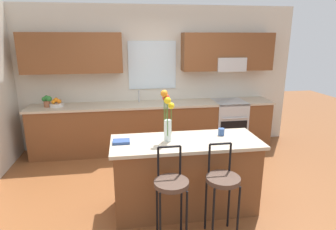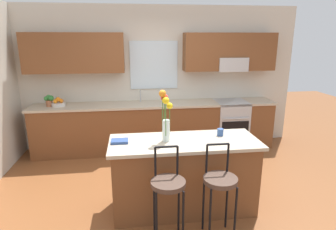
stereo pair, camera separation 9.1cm
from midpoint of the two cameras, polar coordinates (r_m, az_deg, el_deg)
ground_plane at (r=4.12m, az=-0.63°, el=-15.66°), size 14.00×14.00×0.00m
back_wall_assembly at (r=5.54m, az=-3.34°, el=9.00°), size 5.60×0.50×2.70m
counter_run at (r=5.47m, az=-3.21°, el=-2.28°), size 4.56×0.64×0.92m
sink_faucet at (r=5.45m, az=-6.33°, el=4.03°), size 0.02×0.13×0.23m
oven_range at (r=5.78m, az=11.51°, el=-1.69°), size 0.60×0.64×0.92m
kitchen_island at (r=3.63m, az=2.78°, el=-11.88°), size 1.80×0.71×0.92m
bar_stool_near at (r=3.01m, az=-0.24°, el=-14.27°), size 0.36×0.36×1.04m
bar_stool_middle at (r=3.13m, az=10.05°, el=-13.30°), size 0.36×0.36×1.04m
flower_vase at (r=3.33m, az=-0.93°, el=0.06°), size 0.16×0.17×0.62m
mug_ceramic at (r=3.66m, az=9.92°, el=-3.34°), size 0.08×0.08×0.09m
cookbook at (r=3.41m, az=-10.10°, el=-5.26°), size 0.20×0.15×0.03m
fruit_bowl_oranges at (r=5.47m, az=-21.89°, el=2.14°), size 0.24×0.24×0.16m
potted_plant_small at (r=5.49m, az=-23.53°, el=2.66°), size 0.18×0.12×0.21m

